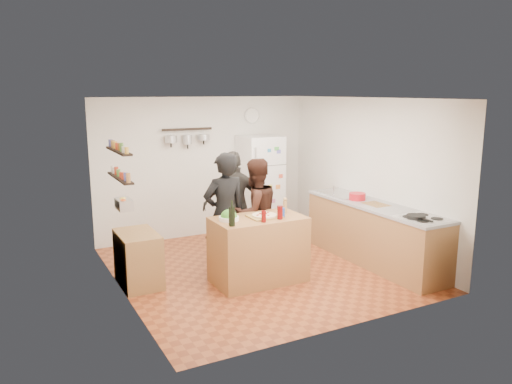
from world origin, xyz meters
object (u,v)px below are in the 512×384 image
wall_clock (252,116)px  fridge (260,185)px  salt_canister (282,213)px  red_bowl (357,196)px  person_center (255,213)px  counter_run (374,234)px  pepper_mill (285,207)px  side_table (138,259)px  prep_island (258,250)px  person_back (235,205)px  person_left (225,214)px  salad_bowl (229,218)px  skillet (416,217)px  wine_bottle (232,217)px

wall_clock → fridge: bearing=-90.0°
salt_canister → red_bowl: salt_canister is taller
person_center → counter_run: bearing=149.0°
pepper_mill → side_table: 2.14m
prep_island → counter_run: prep_island is taller
person_back → person_left: bearing=68.6°
person_center → side_table: size_ratio=2.04×
salt_canister → fridge: size_ratio=0.07×
prep_island → red_bowl: 1.97m
salad_bowl → skillet: bearing=-26.2°
prep_island → skillet: bearing=-30.1°
fridge → red_bowl: bearing=-70.1°
fridge → counter_run: bearing=-71.9°
person_back → fridge: size_ratio=0.94×
salad_bowl → fridge: size_ratio=0.15×
red_bowl → wall_clock: 2.65m
salad_bowl → pepper_mill: pepper_mill is taller
red_bowl → salt_canister: bearing=-167.4°
salt_canister → counter_run: 1.71m
pepper_mill → red_bowl: size_ratio=0.69×
counter_run → wall_clock: 3.22m
salad_bowl → counter_run: salad_bowl is taller
red_bowl → person_center: bearing=168.2°
counter_run → fridge: (-0.75, 2.30, 0.45)m
wall_clock → counter_run: bearing=-74.1°
person_left → skillet: size_ratio=6.97×
fridge → side_table: fridge is taller
person_back → person_center: bearing=118.6°
red_bowl → fridge: 2.06m
salad_bowl → pepper_mill: (0.87, 0.00, 0.06)m
wine_bottle → skillet: wine_bottle is taller
person_left → counter_run: person_left is taller
person_back → fridge: (1.05, 1.12, 0.05)m
person_left → pepper_mill: bearing=147.4°
person_back → red_bowl: bearing=170.4°
wine_bottle → person_left: bearing=73.2°
pepper_mill → person_back: bearing=107.5°
red_bowl → fridge: bearing=109.9°
prep_island → side_table: prep_island is taller
person_left → wall_clock: wall_clock is taller
person_left → skillet: (2.12, -1.55, 0.06)m
wine_bottle → wall_clock: size_ratio=0.82×
skillet → side_table: (-3.34, 1.71, -0.58)m
wall_clock → red_bowl: bearing=-72.8°
wine_bottle → wall_clock: bearing=58.2°
wine_bottle → side_table: 1.49m
pepper_mill → counter_run: 1.59m
side_table → person_center: bearing=-2.3°
pepper_mill → wall_clock: 2.80m
wine_bottle → fridge: (1.68, 2.39, -0.13)m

